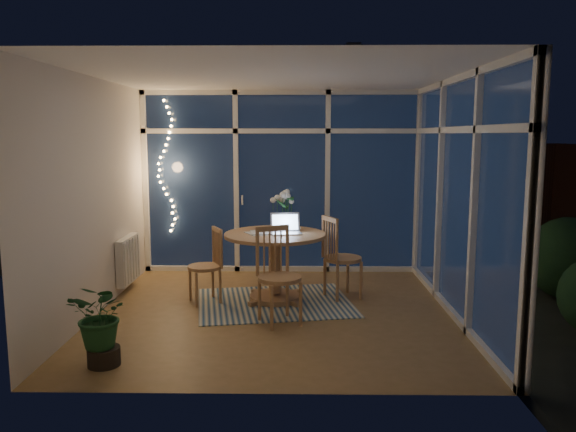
% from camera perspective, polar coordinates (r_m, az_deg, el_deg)
% --- Properties ---
extents(floor, '(4.00, 4.00, 0.00)m').
position_cam_1_polar(floor, '(6.39, -1.08, -9.76)').
color(floor, olive).
rests_on(floor, ground).
extents(ceiling, '(4.00, 4.00, 0.00)m').
position_cam_1_polar(ceiling, '(6.11, -1.15, 14.12)').
color(ceiling, white).
rests_on(ceiling, wall_back).
extents(wall_back, '(4.00, 0.04, 2.60)m').
position_cam_1_polar(wall_back, '(8.10, -0.62, 3.47)').
color(wall_back, silver).
rests_on(wall_back, floor).
extents(wall_front, '(4.00, 0.04, 2.60)m').
position_cam_1_polar(wall_front, '(4.13, -2.09, -1.18)').
color(wall_front, silver).
rests_on(wall_front, floor).
extents(wall_left, '(0.04, 4.00, 2.60)m').
position_cam_1_polar(wall_left, '(6.50, -19.04, 1.83)').
color(wall_left, silver).
rests_on(wall_left, floor).
extents(wall_right, '(0.04, 4.00, 2.60)m').
position_cam_1_polar(wall_right, '(6.36, 17.20, 1.79)').
color(wall_right, silver).
rests_on(wall_right, floor).
extents(window_wall_back, '(4.00, 0.10, 2.60)m').
position_cam_1_polar(window_wall_back, '(8.06, -0.63, 3.45)').
color(window_wall_back, white).
rests_on(window_wall_back, floor).
extents(window_wall_right, '(0.10, 4.00, 2.60)m').
position_cam_1_polar(window_wall_right, '(6.35, 16.85, 1.79)').
color(window_wall_right, white).
rests_on(window_wall_right, floor).
extents(radiator, '(0.10, 0.70, 0.58)m').
position_cam_1_polar(radiator, '(7.46, -15.94, -4.25)').
color(radiator, silver).
rests_on(radiator, wall_left).
extents(fairy_lights, '(0.24, 0.10, 1.85)m').
position_cam_1_polar(fairy_lights, '(8.18, -12.32, 4.91)').
color(fairy_lights, '#FFBC66').
rests_on(fairy_lights, window_wall_back).
extents(garden_patio, '(12.00, 6.00, 0.10)m').
position_cam_1_polar(garden_patio, '(11.26, 2.34, -2.16)').
color(garden_patio, black).
rests_on(garden_patio, ground).
extents(garden_fence, '(11.00, 0.08, 1.80)m').
position_cam_1_polar(garden_fence, '(11.62, -0.16, 2.95)').
color(garden_fence, '#351E13').
rests_on(garden_fence, ground).
extents(neighbour_roof, '(7.00, 3.00, 2.20)m').
position_cam_1_polar(neighbour_roof, '(14.57, 1.26, 9.15)').
color(neighbour_roof, '#31333B').
rests_on(neighbour_roof, ground).
extents(garden_shrubs, '(0.90, 0.90, 0.90)m').
position_cam_1_polar(garden_shrubs, '(9.65, -5.15, -0.87)').
color(garden_shrubs, '#16331A').
rests_on(garden_shrubs, ground).
extents(rug, '(2.00, 1.71, 0.01)m').
position_cam_1_polar(rug, '(6.73, -1.35, -8.77)').
color(rug, beige).
rests_on(rug, floor).
extents(dining_table, '(1.39, 1.39, 0.82)m').
position_cam_1_polar(dining_table, '(6.72, -1.33, -5.22)').
color(dining_table, '#AF6F4F').
rests_on(dining_table, floor).
extents(chair_left, '(0.56, 0.56, 0.90)m').
position_cam_1_polar(chair_left, '(6.72, -8.48, -4.96)').
color(chair_left, '#AF6F4F').
rests_on(chair_left, floor).
extents(chair_right, '(0.63, 0.63, 1.03)m').
position_cam_1_polar(chair_right, '(6.85, 5.61, -4.12)').
color(chair_right, '#AF6F4F').
rests_on(chair_right, floor).
extents(chair_front, '(0.64, 0.64, 1.04)m').
position_cam_1_polar(chair_front, '(5.89, -0.85, -6.08)').
color(chair_front, '#AF6F4F').
rests_on(chair_front, floor).
extents(laptop, '(0.39, 0.34, 0.25)m').
position_cam_1_polar(laptop, '(6.58, -0.16, -0.73)').
color(laptop, silver).
rests_on(laptop, dining_table).
extents(flower_vase, '(0.23, 0.23, 0.21)m').
position_cam_1_polar(flower_vase, '(6.97, -0.84, -0.41)').
color(flower_vase, white).
rests_on(flower_vase, dining_table).
extents(bowl, '(0.18, 0.18, 0.04)m').
position_cam_1_polar(bowl, '(6.83, 0.71, -1.32)').
color(bowl, white).
rests_on(bowl, dining_table).
extents(newspapers, '(0.49, 0.44, 0.01)m').
position_cam_1_polar(newspapers, '(6.69, -2.30, -1.63)').
color(newspapers, silver).
rests_on(newspapers, dining_table).
extents(phone, '(0.12, 0.10, 0.01)m').
position_cam_1_polar(phone, '(6.62, -0.58, -1.75)').
color(phone, black).
rests_on(phone, dining_table).
extents(potted_plant, '(0.65, 0.60, 0.76)m').
position_cam_1_polar(potted_plant, '(5.14, -18.35, -10.28)').
color(potted_plant, '#1A4B23').
rests_on(potted_plant, floor).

